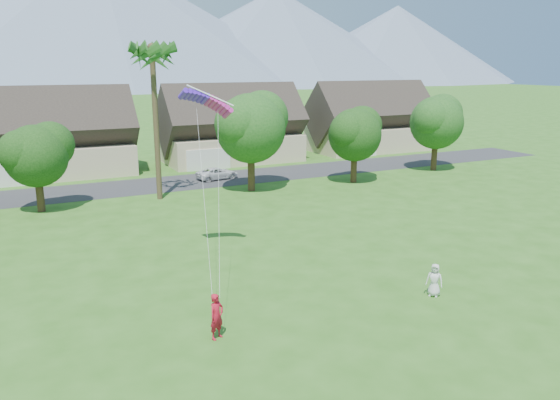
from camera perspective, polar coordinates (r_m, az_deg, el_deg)
ground at (r=22.23m, az=11.81°, el=-15.26°), size 500.00×500.00×0.00m
street at (r=51.75m, az=-11.75°, el=1.67°), size 90.00×7.00×0.01m
kite_flyer at (r=22.45m, az=-6.64°, el=-11.99°), size 0.83×0.73×1.91m
watcher at (r=27.18m, az=15.84°, el=-8.05°), size 0.88×0.94×1.61m
parked_car at (r=53.04m, az=-6.57°, el=2.78°), size 4.33×2.50×1.13m
mountain_ridge at (r=276.66m, az=-22.26°, el=16.74°), size 540.00×240.00×70.00m
houses_row at (r=59.94m, az=-13.63°, el=6.55°), size 72.75×8.19×8.86m
tree_row at (r=44.83m, az=-11.51°, el=6.16°), size 62.27×6.67×8.45m
fan_palm at (r=44.82m, az=-13.24°, el=14.94°), size 3.00×3.00×13.80m
parafoil_kite at (r=29.85m, az=-7.63°, el=10.34°), size 2.94×1.19×0.50m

